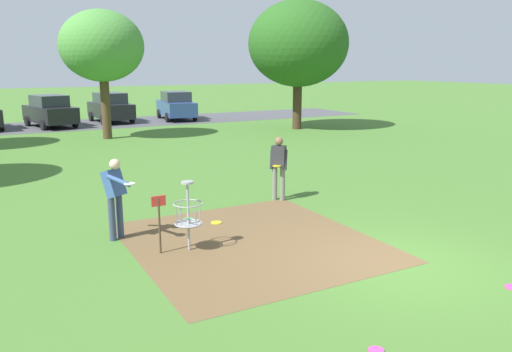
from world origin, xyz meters
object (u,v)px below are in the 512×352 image
at_px(tree_near_right, 298,44).
at_px(parked_car_rightmost, 176,106).
at_px(player_throwing, 279,165).
at_px(frisbee_by_tee, 188,219).
at_px(tree_mid_left, 102,46).
at_px(frisbee_mid_grass, 216,223).
at_px(player_foreground_watching, 115,193).
at_px(parked_car_center_left, 50,111).
at_px(frisbee_near_basket, 376,350).
at_px(disc_golf_basket, 185,214).
at_px(parked_car_center_right, 111,107).

height_order(tree_near_right, parked_car_rightmost, tree_near_right).
height_order(player_throwing, frisbee_by_tee, player_throwing).
bearing_deg(tree_mid_left, frisbee_mid_grass, -93.08).
distance_m(player_foreground_watching, parked_car_center_left, 21.37).
bearing_deg(frisbee_mid_grass, frisbee_near_basket, -93.66).
relative_size(player_foreground_watching, tree_mid_left, 0.28).
xyz_separation_m(player_foreground_watching, frisbee_near_basket, (1.89, -5.83, -0.98)).
xyz_separation_m(disc_golf_basket, frisbee_by_tee, (0.77, 1.90, -0.74)).
bearing_deg(tree_near_right, parked_car_rightmost, 118.74).
relative_size(player_foreground_watching, parked_car_rightmost, 0.39).
height_order(player_foreground_watching, parked_car_center_right, parked_car_center_right).
relative_size(tree_near_right, parked_car_center_left, 1.56).
xyz_separation_m(tree_near_right, parked_car_center_left, (-12.15, 7.58, -3.75)).
height_order(disc_golf_basket, parked_car_rightmost, parked_car_rightmost).
distance_m(player_throwing, frisbee_mid_grass, 2.71).
bearing_deg(parked_car_rightmost, player_throwing, -102.25).
xyz_separation_m(frisbee_near_basket, tree_near_right, (11.48, 19.58, 4.66)).
bearing_deg(frisbee_near_basket, parked_car_center_left, 91.41).
bearing_deg(tree_mid_left, frisbee_near_basket, -93.24).
bearing_deg(frisbee_mid_grass, disc_golf_basket, -133.05).
distance_m(frisbee_near_basket, tree_mid_left, 21.26).
xyz_separation_m(tree_mid_left, parked_car_rightmost, (5.97, 6.73, -3.48)).
relative_size(player_throwing, frisbee_mid_grass, 6.67).
relative_size(frisbee_near_basket, parked_car_rightmost, 0.05).
height_order(frisbee_by_tee, parked_car_center_right, parked_car_center_right).
height_order(parked_car_center_left, parked_car_center_right, same).
distance_m(tree_near_right, parked_car_rightmost, 9.77).
xyz_separation_m(disc_golf_basket, frisbee_near_basket, (0.86, -4.52, -0.74)).
bearing_deg(tree_near_right, player_throwing, -124.78).
relative_size(tree_mid_left, parked_car_center_left, 1.36).
height_order(disc_golf_basket, player_foreground_watching, player_foreground_watching).
bearing_deg(player_foreground_watching, frisbee_mid_grass, 0.16).
bearing_deg(frisbee_near_basket, player_throwing, 68.82).
xyz_separation_m(player_foreground_watching, tree_near_right, (13.37, 13.75, 3.68)).
distance_m(frisbee_mid_grass, parked_car_center_left, 21.37).
height_order(disc_golf_basket, parked_car_center_right, parked_car_center_right).
bearing_deg(tree_near_right, tree_mid_left, 173.46).
bearing_deg(player_foreground_watching, disc_golf_basket, -52.07).
relative_size(tree_mid_left, parked_car_center_right, 1.41).
bearing_deg(frisbee_mid_grass, player_throwing, 24.68).
bearing_deg(player_foreground_watching, parked_car_center_left, 86.74).
xyz_separation_m(player_throwing, frisbee_by_tee, (-2.76, -0.48, -0.96)).
bearing_deg(frisbee_near_basket, frisbee_by_tee, 90.82).
xyz_separation_m(frisbee_by_tee, parked_car_rightmost, (7.24, 21.08, 0.91)).
height_order(frisbee_near_basket, tree_mid_left, tree_mid_left).
bearing_deg(disc_golf_basket, frisbee_near_basket, -79.21).
relative_size(frisbee_by_tee, frisbee_mid_grass, 0.87).
bearing_deg(player_throwing, parked_car_rightmost, 77.75).
height_order(frisbee_mid_grass, parked_car_center_right, parked_car_center_right).
xyz_separation_m(player_foreground_watching, parked_car_center_left, (1.21, 21.33, -0.06)).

